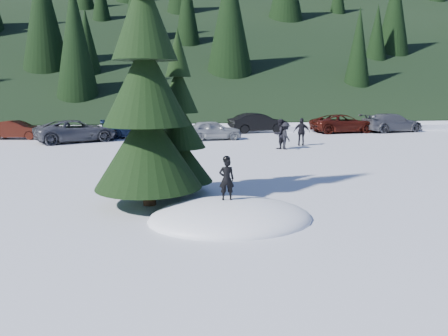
{
  "coord_description": "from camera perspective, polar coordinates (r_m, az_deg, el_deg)",
  "views": [
    {
      "loc": [
        -1.87,
        -11.23,
        3.53
      ],
      "look_at": [
        0.07,
        1.68,
        1.1
      ],
      "focal_mm": 35.0,
      "sensor_mm": 36.0,
      "label": 1
    }
  ],
  "objects": [
    {
      "name": "adult_1",
      "position": [
        27.01,
        10.11,
        4.66
      ],
      "size": [
        1.06,
        0.65,
        1.68
      ],
      "primitive_type": "imported",
      "rotation": [
        0.0,
        0.0,
        2.88
      ],
      "color": "black",
      "rests_on": "ground"
    },
    {
      "name": "adult_0",
      "position": [
        25.44,
        7.29,
        4.43
      ],
      "size": [
        1.05,
        0.99,
        1.72
      ],
      "primitive_type": "imported",
      "rotation": [
        0.0,
        0.0,
        3.68
      ],
      "color": "black",
      "rests_on": "ground"
    },
    {
      "name": "car_5",
      "position": [
        34.57,
        4.43,
        5.91
      ],
      "size": [
        4.81,
        2.41,
        1.51
      ],
      "primitive_type": "imported",
      "rotation": [
        0.0,
        0.0,
        1.75
      ],
      "color": "black",
      "rests_on": "ground"
    },
    {
      "name": "car_1",
      "position": [
        33.24,
        -25.41,
        4.52
      ],
      "size": [
        3.96,
        1.86,
        1.25
      ],
      "primitive_type": "imported",
      "rotation": [
        0.0,
        0.0,
        1.43
      ],
      "color": "#351009",
      "rests_on": "ground"
    },
    {
      "name": "ground",
      "position": [
        11.92,
        0.87,
        -6.68
      ],
      "size": [
        200.0,
        200.0,
        0.0
      ],
      "primitive_type": "plane",
      "color": "white",
      "rests_on": "ground"
    },
    {
      "name": "spruce_short",
      "position": [
        14.52,
        -5.88,
        4.85
      ],
      "size": [
        2.2,
        2.2,
        5.37
      ],
      "color": "black",
      "rests_on": "ground"
    },
    {
      "name": "adult_2",
      "position": [
        25.28,
        8.04,
        4.18
      ],
      "size": [
        0.65,
        1.04,
        1.55
      ],
      "primitive_type": "imported",
      "rotation": [
        0.0,
        0.0,
        1.65
      ],
      "color": "black",
      "rests_on": "ground"
    },
    {
      "name": "snow_mound",
      "position": [
        11.92,
        0.87,
        -6.68
      ],
      "size": [
        4.48,
        3.52,
        0.96
      ],
      "primitive_type": "ellipsoid",
      "color": "white",
      "rests_on": "ground"
    },
    {
      "name": "child_skier",
      "position": [
        11.89,
        0.34,
        -1.47
      ],
      "size": [
        0.43,
        0.29,
        1.15
      ],
      "primitive_type": "imported",
      "rotation": [
        0.0,
        0.0,
        3.11
      ],
      "color": "black",
      "rests_on": "snow_mound"
    },
    {
      "name": "spruce_tall",
      "position": [
        13.04,
        -10.14,
        9.45
      ],
      "size": [
        3.2,
        3.2,
        8.6
      ],
      "color": "black",
      "rests_on": "ground"
    },
    {
      "name": "car_4",
      "position": [
        29.59,
        -1.49,
        4.98
      ],
      "size": [
        4.05,
        1.99,
        1.33
      ],
      "primitive_type": "imported",
      "rotation": [
        0.0,
        0.0,
        1.68
      ],
      "color": "gray",
      "rests_on": "ground"
    },
    {
      "name": "forest_hillside",
      "position": [
        65.87,
        -7.2,
        18.29
      ],
      "size": [
        200.0,
        60.0,
        25.0
      ],
      "primitive_type": null,
      "color": "black",
      "rests_on": "ground"
    },
    {
      "name": "car_7",
      "position": [
        37.32,
        21.08,
        5.54
      ],
      "size": [
        5.32,
        2.85,
        1.47
      ],
      "primitive_type": "imported",
      "rotation": [
        0.0,
        0.0,
        1.73
      ],
      "color": "#4E4F56",
      "rests_on": "ground"
    },
    {
      "name": "car_6",
      "position": [
        35.64,
        15.29,
        5.63
      ],
      "size": [
        5.26,
        2.76,
        1.41
      ],
      "primitive_type": "imported",
      "rotation": [
        0.0,
        0.0,
        1.65
      ],
      "color": "#3A100A",
      "rests_on": "ground"
    },
    {
      "name": "car_3",
      "position": [
        31.52,
        -11.75,
        5.08
      ],
      "size": [
        4.64,
        2.26,
        1.3
      ],
      "primitive_type": "imported",
      "rotation": [
        0.0,
        0.0,
        1.67
      ],
      "color": "#0E1833",
      "rests_on": "ground"
    },
    {
      "name": "car_2",
      "position": [
        30.03,
        -18.72,
        4.62
      ],
      "size": [
        5.7,
        4.33,
        1.44
      ],
      "primitive_type": "imported",
      "rotation": [
        0.0,
        0.0,
        2.0
      ],
      "color": "#47474E",
      "rests_on": "ground"
    }
  ]
}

